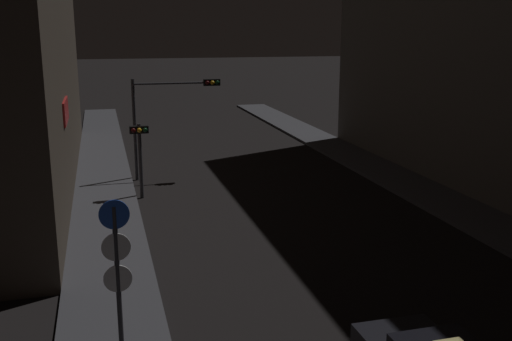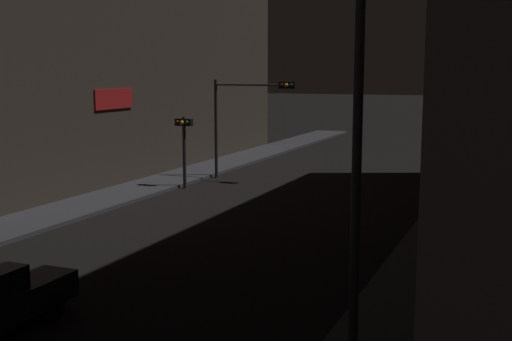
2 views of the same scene
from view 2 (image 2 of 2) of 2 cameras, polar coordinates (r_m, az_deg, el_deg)
The scene contains 5 objects.
sidewalk_left at distance 31.88m, azimuth -7.77°, elevation -0.90°, with size 2.65×56.74×0.15m, color #424247.
sidewalk_right at distance 27.62m, azimuth 18.01°, elevation -2.73°, with size 2.65×56.74×0.15m, color #424247.
traffic_light_overhead at distance 31.95m, azimuth -0.84°, elevation 5.57°, with size 4.28×0.42×4.93m.
traffic_light_left_kerb at distance 29.85m, azimuth -6.34°, elevation 2.96°, with size 0.80×0.42×3.29m.
street_lamp_near_block at distance 10.45m, azimuth 9.07°, elevation 12.01°, with size 0.52×0.52×8.62m.
Camera 2 is at (9.10, -0.66, 5.32)m, focal length 45.72 mm.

